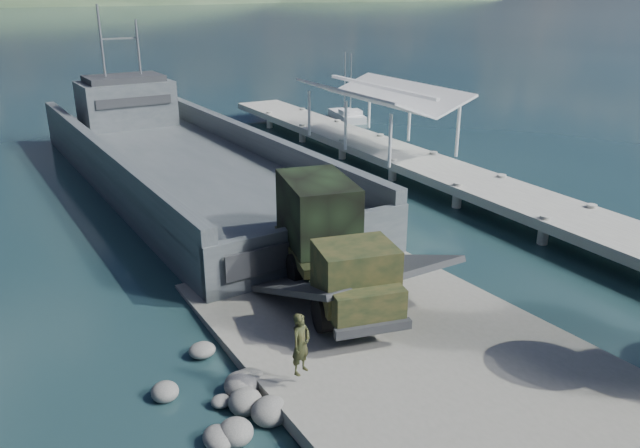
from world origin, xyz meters
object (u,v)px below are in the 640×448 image
Objects in this scene: landing_craft at (181,170)px; soldier at (301,356)px; military_truck at (329,241)px; sailboat_far at (351,116)px; pier at (388,143)px; sailboat_near at (345,116)px.

landing_craft is 22.68m from soldier.
landing_craft is 17.51m from military_truck.
sailboat_far is (23.30, 34.39, -1.11)m from soldier.
pier is at bearing -14.01° from landing_craft.
military_truck is at bearing -131.86° from pier.
pier is 23.55× the size of soldier.
pier reaches higher than military_truck.
landing_craft is 22.76m from sailboat_near.
sailboat_far is at bearing -8.36° from sailboat_near.
sailboat_far reaches higher than pier.
sailboat_near reaches higher than military_truck.
landing_craft is 4.31× the size of military_truck.
military_truck is (-13.15, -14.67, 0.84)m from pier.
pier is at bearing -99.09° from sailboat_near.
sailboat_far is at bearing 31.08° from soldier.
pier is 7.22× the size of sailboat_far.
military_truck is 35.36m from sailboat_far.
military_truck is at bearing 27.66° from soldier.
sailboat_near is (19.22, 12.19, -0.58)m from landing_craft.
sailboat_far is (19.73, 11.99, -0.58)m from landing_craft.
sailboat_near is at bearing 68.69° from pier.
landing_craft is at bearing -135.41° from sailboat_near.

